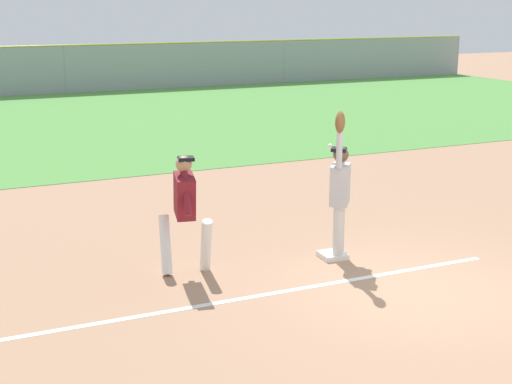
{
  "coord_description": "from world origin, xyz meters",
  "views": [
    {
      "loc": [
        -5.87,
        -7.67,
        3.79
      ],
      "look_at": [
        -1.41,
        2.07,
        1.05
      ],
      "focal_mm": 52.36,
      "sensor_mm": 36.0,
      "label": 1
    }
  ],
  "objects": [
    {
      "name": "chalk_foul_line",
      "position": [
        -4.32,
        0.74,
        0.0
      ],
      "size": [
        12.0,
        0.19,
        0.01
      ],
      "primitive_type": "cube",
      "rotation": [
        0.0,
        0.0,
        -0.01
      ],
      "color": "white",
      "rests_on": "ground_plane"
    },
    {
      "name": "baseball",
      "position": [
        -0.27,
        1.87,
        1.69
      ],
      "size": [
        0.07,
        0.07,
        0.07
      ],
      "primitive_type": "sphere",
      "color": "white"
    },
    {
      "name": "runner",
      "position": [
        -2.57,
        1.94,
        1.0
      ],
      "size": [
        0.75,
        0.84,
        1.72
      ],
      "rotation": [
        0.0,
        0.0,
        -0.2
      ],
      "color": "white",
      "rests_on": "ground_plane"
    },
    {
      "name": "parked_car_red",
      "position": [
        3.62,
        27.48,
        0.67
      ],
      "size": [
        4.53,
        2.38,
        1.25
      ],
      "rotation": [
        0.0,
        0.0,
        -0.08
      ],
      "color": "#B21E1E",
      "rests_on": "ground_plane"
    },
    {
      "name": "first_base",
      "position": [
        -0.32,
        1.64,
        0.04
      ],
      "size": [
        0.4,
        0.4,
        0.08
      ],
      "primitive_type": "cube",
      "rotation": [
        0.0,
        0.0,
        -0.05
      ],
      "color": "white",
      "rests_on": "ground_plane"
    },
    {
      "name": "ground_plane",
      "position": [
        0.0,
        0.0,
        0.0
      ],
      "size": [
        74.89,
        74.89,
        0.0
      ],
      "primitive_type": "plane",
      "color": "tan"
    },
    {
      "name": "fielder",
      "position": [
        -0.26,
        1.59,
        1.12
      ],
      "size": [
        0.63,
        0.77,
        2.28
      ],
      "rotation": [
        0.0,
        0.0,
        2.48
      ],
      "color": "silver",
      "rests_on": "ground_plane"
    },
    {
      "name": "outfield_grass",
      "position": [
        0.0,
        16.39,
        0.01
      ],
      "size": [
        41.57,
        16.45,
        0.01
      ],
      "primitive_type": "cube",
      "color": "#549342",
      "rests_on": "ground_plane"
    },
    {
      "name": "parked_car_blue",
      "position": [
        -1.47,
        27.32,
        0.67
      ],
      "size": [
        4.54,
        2.39,
        1.25
      ],
      "rotation": [
        0.0,
        0.0,
        0.08
      ],
      "color": "#23389E",
      "rests_on": "ground_plane"
    },
    {
      "name": "outfield_fence",
      "position": [
        0.0,
        24.62,
        1.02
      ],
      "size": [
        41.65,
        0.08,
        2.03
      ],
      "color": "#93999E",
      "rests_on": "ground_plane"
    }
  ]
}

